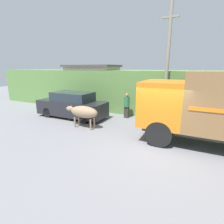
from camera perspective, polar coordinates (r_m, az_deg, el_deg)
name	(u,v)px	position (r m, az deg, el deg)	size (l,w,h in m)	color
ground_plane	(155,146)	(7.93, 13.85, -10.68)	(60.00, 60.00, 0.00)	gray
hillside_embankment	(177,92)	(13.97, 20.44, 6.22)	(32.00, 5.08, 3.08)	#608C47
building_backdrop	(92,86)	(15.00, -6.44, 8.39)	(4.32, 2.70, 3.50)	#C6B793
cargo_truck	(220,106)	(8.31, 31.82, 1.60)	(6.19, 2.42, 3.15)	#2D2D2D
brown_cow	(83,112)	(9.77, -9.36, 0.01)	(2.06, 0.66, 1.25)	#9E7F60
parked_suv	(72,105)	(12.03, -12.98, 2.13)	(4.80, 1.71, 1.72)	#232328
pedestrian_on_hill	(127,105)	(11.65, 4.83, 2.41)	(0.43, 0.43, 1.66)	#38332D
utility_pole	(167,63)	(11.03, 17.62, 14.90)	(0.90, 0.20, 6.80)	gray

